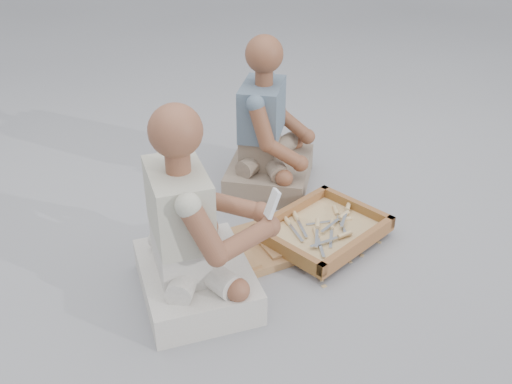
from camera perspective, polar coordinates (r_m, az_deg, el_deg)
ground at (r=2.46m, az=2.16°, el=-7.79°), size 60.00×60.00×0.00m
carved_panel at (r=2.60m, az=1.90°, el=-4.99°), size 0.57×0.42×0.04m
tool_tray at (r=2.62m, az=6.72°, el=-3.79°), size 0.59×0.50×0.07m
chisel_0 at (r=2.69m, az=8.33°, el=-2.79°), size 0.21×0.10×0.02m
chisel_1 at (r=2.61m, az=6.14°, el=-3.43°), size 0.16×0.18×0.02m
chisel_2 at (r=2.65m, az=3.22°, el=-3.04°), size 0.07×0.22×0.02m
chisel_3 at (r=2.75m, az=9.13°, el=-1.65°), size 0.19×0.15×0.02m
chisel_4 at (r=2.56m, az=8.47°, el=-4.39°), size 0.22×0.04×0.02m
chisel_5 at (r=2.70m, az=8.52°, el=-2.48°), size 0.22×0.07×0.02m
chisel_6 at (r=2.74m, az=8.09°, el=-2.11°), size 0.12×0.20×0.02m
chisel_7 at (r=2.57m, az=6.11°, el=-4.33°), size 0.13×0.20×0.02m
chisel_8 at (r=2.68m, az=4.07°, el=-2.60°), size 0.10×0.21×0.02m
chisel_9 at (r=2.64m, az=7.59°, el=-3.51°), size 0.17×0.17×0.02m
wood_chip_0 at (r=2.68m, az=12.22°, el=-4.93°), size 0.02×0.02×0.00m
wood_chip_1 at (r=2.42m, az=6.57°, el=-8.69°), size 0.02×0.02×0.00m
wood_chip_2 at (r=2.39m, az=6.82°, el=-9.33°), size 0.02×0.02×0.00m
wood_chip_3 at (r=2.65m, az=2.90°, el=-4.66°), size 0.02×0.02×0.00m
wood_chip_4 at (r=2.54m, az=9.35°, el=-6.87°), size 0.02×0.02×0.00m
wood_chip_5 at (r=2.80m, az=9.89°, el=-2.96°), size 0.02×0.02×0.00m
wood_chip_6 at (r=2.81m, az=13.39°, el=-3.35°), size 0.02×0.02×0.00m
wood_chip_7 at (r=3.00m, az=5.59°, el=-0.23°), size 0.02×0.02×0.00m
wood_chip_8 at (r=2.78m, az=0.72°, el=-2.78°), size 0.02×0.02×0.00m
wood_chip_9 at (r=2.59m, az=7.45°, el=-5.92°), size 0.02×0.02×0.00m
wood_chip_10 at (r=2.58m, az=10.56°, el=-6.27°), size 0.02×0.02×0.00m
wood_chip_11 at (r=2.78m, az=12.21°, el=-3.50°), size 0.02×0.02×0.00m
wood_chip_12 at (r=2.80m, az=3.31°, el=-2.52°), size 0.02×0.02×0.00m
wood_chip_13 at (r=2.56m, az=2.13°, el=-6.14°), size 0.02×0.02×0.00m
wood_chip_14 at (r=2.93m, az=7.02°, el=-1.09°), size 0.02×0.02×0.00m
wood_chip_15 at (r=2.84m, az=4.11°, el=-2.06°), size 0.02×0.02×0.00m
craftsman at (r=2.19m, az=-6.40°, el=-4.49°), size 0.61×0.62×0.82m
companion at (r=2.97m, az=1.21°, el=5.39°), size 0.66×0.65×0.80m
mobile_phone at (r=2.15m, az=1.64°, el=-1.16°), size 0.06×0.06×0.11m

